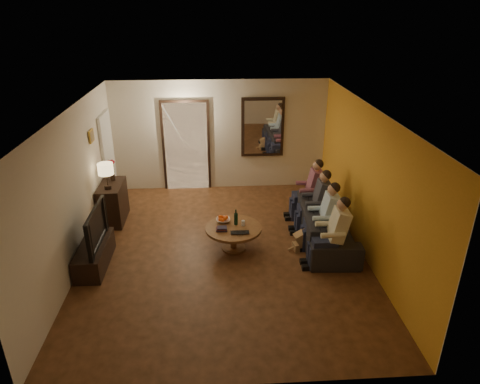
{
  "coord_description": "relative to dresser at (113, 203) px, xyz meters",
  "views": [
    {
      "loc": [
        -0.15,
        -6.71,
        4.19
      ],
      "look_at": [
        0.3,
        0.3,
        1.05
      ],
      "focal_mm": 32.0,
      "sensor_mm": 36.0,
      "label": 1
    }
  ],
  "objects": [
    {
      "name": "oranges",
      "position": [
        2.24,
        -1.06,
        0.14
      ],
      "size": [
        0.2,
        0.2,
        0.08
      ],
      "primitive_type": null,
      "color": "#FE5915",
      "rests_on": "bowl"
    },
    {
      "name": "coffee_table",
      "position": [
        2.42,
        -1.28,
        -0.18
      ],
      "size": [
        1.26,
        1.26,
        0.45
      ],
      "primitive_type": "cylinder",
      "rotation": [
        0.0,
        0.0,
        -0.27
      ],
      "color": "brown",
      "rests_on": "floor"
    },
    {
      "name": "dog",
      "position": [
        3.76,
        -1.37,
        -0.13
      ],
      "size": [
        0.6,
        0.34,
        0.56
      ],
      "primitive_type": null,
      "rotation": [
        0.0,
        0.0,
        0.19
      ],
      "color": "#9F8449",
      "rests_on": "floor"
    },
    {
      "name": "mirror_frame",
      "position": [
        3.25,
        1.59,
        1.09
      ],
      "size": [
        1.0,
        0.05,
        1.4
      ],
      "primitive_type": "cube",
      "color": "black",
      "rests_on": "back_wall"
    },
    {
      "name": "bowl",
      "position": [
        2.24,
        -1.06,
        0.08
      ],
      "size": [
        0.26,
        0.26,
        0.06
      ],
      "primitive_type": "imported",
      "color": "white",
      "rests_on": "coffee_table"
    },
    {
      "name": "dresser",
      "position": [
        0.0,
        0.0,
        0.0
      ],
      "size": [
        0.45,
        0.91,
        0.81
      ],
      "primitive_type": "cube",
      "color": "black",
      "rests_on": "floor"
    },
    {
      "name": "ceiling",
      "position": [
        2.25,
        -1.37,
        2.19
      ],
      "size": [
        5.0,
        6.0,
        0.01
      ],
      "primitive_type": "cube",
      "color": "white",
      "rests_on": "back_wall"
    },
    {
      "name": "mirror_glass",
      "position": [
        3.25,
        1.56,
        1.09
      ],
      "size": [
        0.86,
        0.02,
        1.26
      ],
      "primitive_type": "cube",
      "color": "white",
      "rests_on": "back_wall"
    },
    {
      "name": "person_c",
      "position": [
        4.08,
        -0.75,
        0.19
      ],
      "size": [
        0.6,
        0.4,
        1.2
      ],
      "primitive_type": null,
      "color": "tan",
      "rests_on": "sofa"
    },
    {
      "name": "back_wall",
      "position": [
        2.25,
        1.63,
        0.89
      ],
      "size": [
        5.0,
        0.02,
        2.6
      ],
      "primitive_type": "cube",
      "color": "beige",
      "rests_on": "floor"
    },
    {
      "name": "laptop",
      "position": [
        2.52,
        -1.56,
        0.06
      ],
      "size": [
        0.33,
        0.22,
        0.03
      ],
      "primitive_type": "imported",
      "rotation": [
        0.0,
        0.0,
        -0.02
      ],
      "color": "black",
      "rests_on": "coffee_table"
    },
    {
      "name": "table_lamp",
      "position": [
        0.0,
        -0.22,
        0.68
      ],
      "size": [
        0.3,
        0.3,
        0.54
      ],
      "primitive_type": null,
      "color": "beige",
      "rests_on": "dresser"
    },
    {
      "name": "tv",
      "position": [
        0.0,
        -1.66,
        0.33
      ],
      "size": [
        1.16,
        0.15,
        0.67
      ],
      "primitive_type": "imported",
      "rotation": [
        0.0,
        0.0,
        1.57
      ],
      "color": "black",
      "rests_on": "tv_stand"
    },
    {
      "name": "left_wall",
      "position": [
        -0.25,
        -1.37,
        0.89
      ],
      "size": [
        0.02,
        6.0,
        2.6
      ],
      "primitive_type": "cube",
      "color": "beige",
      "rests_on": "floor"
    },
    {
      "name": "art_canvas",
      "position": [
        -0.21,
        -0.07,
        1.44
      ],
      "size": [
        0.01,
        0.22,
        0.18
      ],
      "primitive_type": "cube",
      "color": "brown",
      "rests_on": "left_wall"
    },
    {
      "name": "front_wall",
      "position": [
        2.25,
        -4.37,
        0.89
      ],
      "size": [
        5.0,
        0.02,
        2.6
      ],
      "primitive_type": "cube",
      "color": "beige",
      "rests_on": "floor"
    },
    {
      "name": "flower_vase",
      "position": [
        0.0,
        0.22,
        0.63
      ],
      "size": [
        0.14,
        0.14,
        0.44
      ],
      "primitive_type": null,
      "color": "#A81222",
      "rests_on": "dresser"
    },
    {
      "name": "person_a",
      "position": [
        4.08,
        -1.95,
        0.19
      ],
      "size": [
        0.6,
        0.4,
        1.2
      ],
      "primitive_type": null,
      "color": "tan",
      "rests_on": "sofa"
    },
    {
      "name": "right_wall",
      "position": [
        4.75,
        -1.37,
        0.89
      ],
      "size": [
        0.02,
        6.0,
        2.6
      ],
      "primitive_type": "cube",
      "color": "beige",
      "rests_on": "floor"
    },
    {
      "name": "sofa",
      "position": [
        4.18,
        -1.05,
        -0.07
      ],
      "size": [
        2.32,
        1.02,
        0.66
      ],
      "primitive_type": "imported",
      "rotation": [
        0.0,
        0.0,
        1.51
      ],
      "color": "black",
      "rests_on": "floor"
    },
    {
      "name": "wine_glass",
      "position": [
        2.6,
        -1.23,
        0.09
      ],
      "size": [
        0.06,
        0.06,
        0.1
      ],
      "primitive_type": "cylinder",
      "color": "silver",
      "rests_on": "coffee_table"
    },
    {
      "name": "person_d",
      "position": [
        4.08,
        -0.15,
        0.19
      ],
      "size": [
        0.6,
        0.4,
        1.2
      ],
      "primitive_type": null,
      "color": "tan",
      "rests_on": "sofa"
    },
    {
      "name": "tv_stand",
      "position": [
        0.0,
        -1.66,
        -0.2
      ],
      "size": [
        0.45,
        1.22,
        0.41
      ],
      "primitive_type": "cube",
      "color": "black",
      "rests_on": "floor"
    },
    {
      "name": "person_b",
      "position": [
        4.08,
        -1.35,
        0.19
      ],
      "size": [
        0.6,
        0.4,
        1.2
      ],
      "primitive_type": null,
      "color": "tan",
      "rests_on": "sofa"
    },
    {
      "name": "fridge_glimpse",
      "position": [
        1.7,
        1.62,
        0.49
      ],
      "size": [
        0.45,
        0.03,
        1.7
      ],
      "primitive_type": "cube",
      "color": "silver",
      "rests_on": "floor"
    },
    {
      "name": "wine_bottle",
      "position": [
        2.47,
        -1.18,
        0.2
      ],
      "size": [
        0.07,
        0.07,
        0.31
      ],
      "primitive_type": null,
      "color": "black",
      "rests_on": "coffee_table"
    },
    {
      "name": "book_stack",
      "position": [
        2.2,
        -1.38,
        0.08
      ],
      "size": [
        0.2,
        0.15,
        0.07
      ],
      "primitive_type": null,
      "color": "black",
      "rests_on": "coffee_table"
    },
    {
      "name": "door_trim",
      "position": [
        1.45,
        1.6,
        0.64
      ],
      "size": [
        1.12,
        0.04,
        2.22
      ],
      "primitive_type": "cube",
      "color": "black",
      "rests_on": "floor"
    },
    {
      "name": "floor",
      "position": [
        2.25,
        -1.37,
        -0.41
      ],
      "size": [
        5.0,
        6.0,
        0.01
      ],
      "primitive_type": "cube",
      "color": "#3E2510",
      "rests_on": "ground"
    },
    {
      "name": "white_door",
      "position": [
        -0.21,
        0.93,
        0.61
      ],
      "size": [
        0.06,
        0.85,
        2.04
      ],
      "primitive_type": "cube",
      "color": "white",
      "rests_on": "floor"
    },
    {
      "name": "kitchen_doorway",
      "position": [
        1.45,
        1.61,
        0.64
      ],
      "size": [
        1.0,
        0.06,
        2.1
      ],
      "primitive_type": "cube",
      "color": "#FFE0A5",
      "rests_on": "floor"
    },
    {
      "name": "framed_art",
      "position": [
        -0.22,
        -0.07,
        1.44
      ],
      "size": [
        0.03,
        0.28,
        0.24
      ],
      "primitive_type": "cube",
      "color": "#B28C33",
      "rests_on": "left_wall"
    },
    {
      "name": "orange_accent",
      "position": [
        4.74,
        -1.37,
        0.89
      ],
      "size": [
        0.01,
        6.0,
        2.6
      ],
      "primitive_type": "cube",
      "color": "gold",
      "rests_on": "right_wall"
    }
  ]
}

